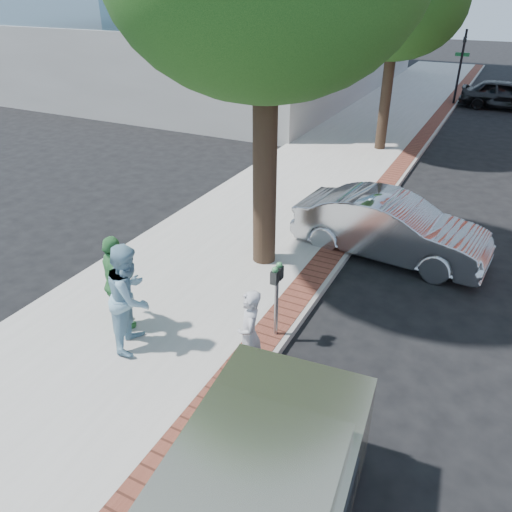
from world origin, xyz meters
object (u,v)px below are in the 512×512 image
Objects in this scene: person_gray at (250,335)px; sedan_silver at (390,227)px; bg_car at (504,95)px; parking_meter at (277,285)px; person_officer at (130,297)px; person_green at (117,284)px.

person_gray reaches higher than sedan_silver.
person_gray is 0.37× the size of bg_car.
parking_meter is 2.52m from person_officer.
person_gray is at bearing 175.10° from sedan_silver.
person_green is 0.43× the size of bg_car.
person_officer reaches higher than bg_car.
parking_meter is 0.32× the size of sedan_silver.
person_green reaches higher than person_gray.
sedan_silver is (3.69, 5.32, -0.34)m from person_green.
person_green is (-2.73, 0.06, 0.14)m from person_gray.
person_gray is at bearing 173.44° from bg_car.
person_gray is 24.23m from bg_car.
person_gray reaches higher than bg_car.
sedan_silver is at bearing -90.49° from person_green.
person_gray reaches higher than parking_meter.
parking_meter is at bearing -123.85° from person_green.
person_officer reaches higher than person_gray.
person_green is (-0.55, 0.28, -0.06)m from person_officer.
parking_meter is 0.75× the size of person_officer.
person_officer is 0.44× the size of sedan_silver.
person_officer reaches higher than person_green.
person_officer is 0.62m from person_green.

